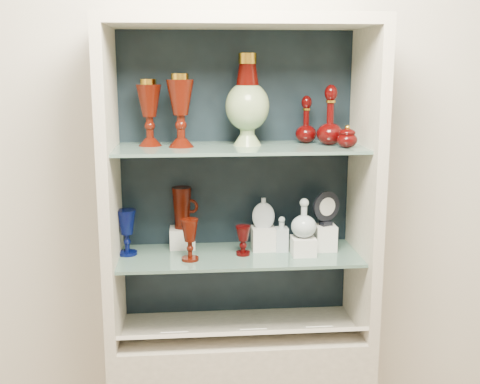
{
  "coord_description": "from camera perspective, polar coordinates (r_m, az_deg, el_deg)",
  "views": [
    {
      "loc": [
        -0.19,
        -0.67,
        1.77
      ],
      "look_at": [
        0.0,
        1.53,
        1.3
      ],
      "focal_mm": 45.0,
      "sensor_mm": 36.0,
      "label": 1
    }
  ],
  "objects": [
    {
      "name": "ruby_goblet_tall",
      "position": [
        2.25,
        -4.78,
        -4.54
      ],
      "size": [
        0.08,
        0.08,
        0.16
      ],
      "primitive_type": null,
      "rotation": [
        0.0,
        0.0,
        0.36
      ],
      "color": "#4D1106",
      "rests_on": "shelf_lower"
    },
    {
      "name": "cabinet_back_panel",
      "position": [
        2.44,
        -0.39,
        1.5
      ],
      "size": [
        0.98,
        0.02,
        1.15
      ],
      "primitive_type": "cube",
      "color": "black",
      "rests_on": "cabinet_base"
    },
    {
      "name": "cabinet_side_right",
      "position": [
        2.34,
        11.78,
        0.81
      ],
      "size": [
        0.04,
        0.4,
        1.15
      ],
      "primitive_type": "cube",
      "color": "#B9AF9C",
      "rests_on": "cabinet_base"
    },
    {
      "name": "ruby_goblet_small",
      "position": [
        2.31,
        0.29,
        -4.63
      ],
      "size": [
        0.07,
        0.07,
        0.11
      ],
      "primitive_type": null,
      "rotation": [
        0.0,
        0.0,
        0.18
      ],
      "color": "#400403",
      "rests_on": "shelf_lower"
    },
    {
      "name": "riser_ruby_pitcher",
      "position": [
        2.43,
        -5.47,
        -4.31
      ],
      "size": [
        0.1,
        0.1,
        0.08
      ],
      "primitive_type": "cube",
      "color": "silver",
      "rests_on": "shelf_lower"
    },
    {
      "name": "ruby_decanter_a",
      "position": [
        2.3,
        8.57,
        7.56
      ],
      "size": [
        0.11,
        0.11,
        0.25
      ],
      "primitive_type": null,
      "rotation": [
        0.0,
        0.0,
        0.16
      ],
      "color": "#400403",
      "rests_on": "shelf_upper"
    },
    {
      "name": "enamel_urn",
      "position": [
        2.27,
        0.7,
        8.74
      ],
      "size": [
        0.18,
        0.18,
        0.34
      ],
      "primitive_type": null,
      "rotation": [
        0.0,
        0.0,
        -0.08
      ],
      "color": "#0A431F",
      "rests_on": "shelf_upper"
    },
    {
      "name": "pedestal_lamp_left",
      "position": [
        2.28,
        -8.6,
        7.45
      ],
      "size": [
        0.12,
        0.12,
        0.25
      ],
      "primitive_type": null,
      "rotation": [
        0.0,
        0.0,
        -0.25
      ],
      "color": "#4D1106",
      "rests_on": "shelf_upper"
    },
    {
      "name": "clear_square_bottle",
      "position": [
        2.36,
        3.96,
        -3.98
      ],
      "size": [
        0.05,
        0.05,
        0.14
      ],
      "primitive_type": null,
      "rotation": [
        0.0,
        0.0,
        0.02
      ],
      "color": "#ABBDC3",
      "rests_on": "shelf_lower"
    },
    {
      "name": "label_ledge",
      "position": [
        2.32,
        0.25,
        -13.24
      ],
      "size": [
        0.92,
        0.17,
        0.09
      ],
      "primitive_type": "cube",
      "rotation": [
        -0.44,
        0.0,
        0.0
      ],
      "color": "#B9AF9C",
      "rests_on": "cabinet_base"
    },
    {
      "name": "ruby_decanter_b",
      "position": [
        2.35,
        6.3,
        6.98
      ],
      "size": [
        0.1,
        0.1,
        0.19
      ],
      "primitive_type": null,
      "rotation": [
        0.0,
        0.0,
        -0.18
      ],
      "color": "#400403",
      "rests_on": "shelf_upper"
    },
    {
      "name": "cobalt_goblet",
      "position": [
        2.35,
        -10.68,
        -3.79
      ],
      "size": [
        0.08,
        0.08,
        0.18
      ],
      "primitive_type": null,
      "rotation": [
        0.0,
        0.0,
        -0.03
      ],
      "color": "#030A47",
      "rests_on": "shelf_lower"
    },
    {
      "name": "riser_clear_round_decanter",
      "position": [
        2.33,
        6.02,
        -5.12
      ],
      "size": [
        0.09,
        0.09,
        0.07
      ],
      "primitive_type": "cube",
      "color": "silver",
      "rests_on": "shelf_lower"
    },
    {
      "name": "shelf_upper",
      "position": [
        2.25,
        -0.04,
        4.2
      ],
      "size": [
        0.92,
        0.34,
        0.01
      ],
      "primitive_type": "cube",
      "color": "slate",
      "rests_on": "cabinet_side_left"
    },
    {
      "name": "shelf_lower",
      "position": [
        2.34,
        -0.04,
        -6.03
      ],
      "size": [
        0.92,
        0.34,
        0.01
      ],
      "primitive_type": "cube",
      "color": "slate",
      "rests_on": "cabinet_side_left"
    },
    {
      "name": "riser_cameo_medallion",
      "position": [
        2.4,
        8.09,
        -4.3
      ],
      "size": [
        0.08,
        0.08,
        0.1
      ],
      "primitive_type": "cube",
      "color": "silver",
      "rests_on": "shelf_lower"
    },
    {
      "name": "pedestal_lamp_right",
      "position": [
        2.23,
        -5.66,
        7.69
      ],
      "size": [
        0.11,
        0.11,
        0.27
      ],
      "primitive_type": null,
      "rotation": [
        0.0,
        0.0,
        -0.1
      ],
      "color": "#4D1106",
      "rests_on": "shelf_upper"
    },
    {
      "name": "wall_back",
      "position": [
        2.46,
        -0.45,
        3.35
      ],
      "size": [
        3.5,
        0.02,
        2.8
      ],
      "primitive_type": "cube",
      "color": "beige",
      "rests_on": "ground"
    },
    {
      "name": "ruby_pitcher",
      "position": [
        2.4,
        -5.53,
        -1.5
      ],
      "size": [
        0.14,
        0.11,
        0.17
      ],
      "primitive_type": null,
      "rotation": [
        0.0,
        0.0,
        -0.34
      ],
      "color": "#4D1106",
      "rests_on": "riser_ruby_pitcher"
    },
    {
      "name": "clear_round_decanter",
      "position": [
        2.31,
        6.08,
        -2.56
      ],
      "size": [
        0.12,
        0.12,
        0.15
      ],
      "primitive_type": null,
      "rotation": [
        0.0,
        0.0,
        0.31
      ],
      "color": "#ABBDC3",
      "rests_on": "riser_clear_round_decanter"
    },
    {
      "name": "label_card_1",
      "position": [
        2.32,
        1.18,
        -12.87
      ],
      "size": [
        0.1,
        0.06,
        0.03
      ],
      "primitive_type": "cube",
      "rotation": [
        -0.44,
        0.0,
        0.0
      ],
      "color": "white",
      "rests_on": "label_ledge"
    },
    {
      "name": "cabinet_side_left",
      "position": [
        2.26,
        -12.2,
        0.4
      ],
      "size": [
        0.04,
        0.4,
        1.15
      ],
      "primitive_type": "cube",
      "color": "#B9AF9C",
      "rests_on": "cabinet_base"
    },
    {
      "name": "label_card_2",
      "position": [
        2.31,
        -6.22,
        -13.07
      ],
      "size": [
        0.1,
        0.06,
        0.03
      ],
      "primitive_type": "cube",
      "rotation": [
        -0.44,
        0.0,
        0.0
      ],
      "color": "white",
      "rests_on": "label_ledge"
    },
    {
      "name": "flat_flask",
      "position": [
        2.36,
        2.24,
        -1.93
      ],
      "size": [
        0.09,
        0.04,
        0.12
      ],
      "primitive_type": null,
      "rotation": [
        0.0,
        0.0,
        -0.1
      ],
      "color": "silver",
      "rests_on": "riser_flat_flask"
    },
    {
      "name": "lidded_bowl",
      "position": [
        2.24,
        10.12,
        5.24
      ],
      "size": [
        0.1,
        0.1,
        0.09
      ],
      "primitive_type": null,
      "rotation": [
        0.0,
        0.0,
        0.32
      ],
      "color": "#400403",
      "rests_on": "shelf_upper"
    },
    {
      "name": "label_card_0",
      "position": [
        2.35,
        7.35,
        -12.55
      ],
      "size": [
        0.1,
        0.06,
        0.03
      ],
      "primitive_type": "cube",
      "rotation": [
        -0.44,
        0.0,
        0.0
      ],
      "color": "white",
      "rests_on": "label_ledge"
    },
    {
      "name": "riser_flat_flask",
      "position": [
        2.39,
        2.22,
        -4.42
      ],
      "size": [
        0.09,
        0.09,
        0.09
      ],
      "primitive_type": "cube",
      "color": "silver",
      "rests_on": "shelf_lower"
    },
    {
      "name": "cabinet_top_cap",
      "position": [
        2.21,
        0.0,
        15.9
      ],
      "size": [
        1.0,
        0.4,
        0.04
      ],
      "primitive_type": "cube",
      "color": "#B9AF9C",
      "rests_on": "cabinet_side_left"
    },
    {
      "name": "cameo_medallion",
      "position": [
        2.37,
        8.18,
        -1.5
      ],
      "size": [
        0.13,
        0.09,
        0.14
      ],
      "primitive_type": null,
      "rotation": [
        0.0,
        0.0,
        0.41
      ],
      "color": "black",
      "rests_on": "riser_cameo_medallion"
    }
  ]
}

